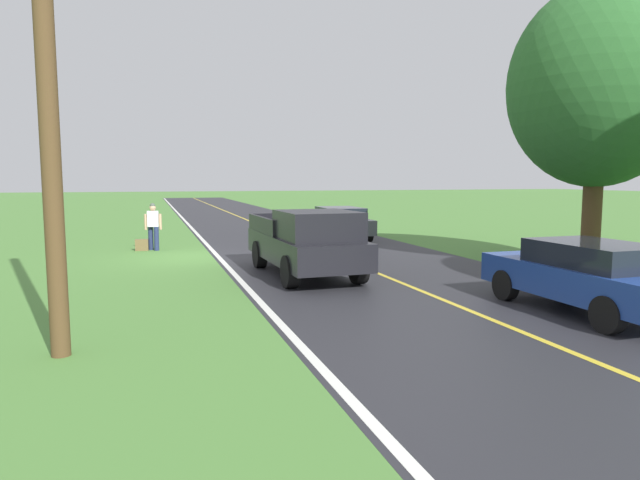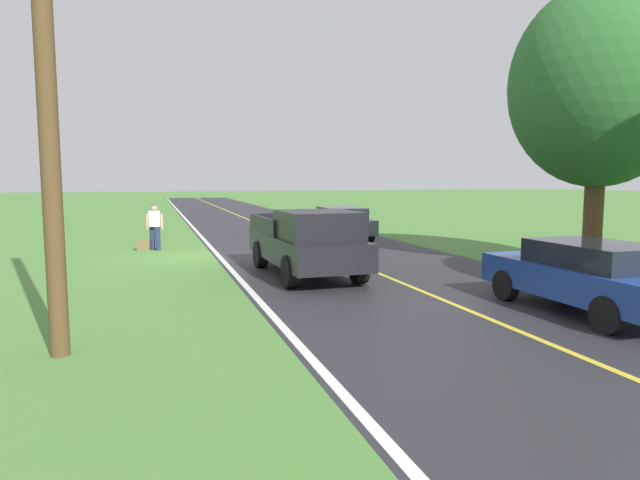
{
  "view_description": "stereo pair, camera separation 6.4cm",
  "coord_description": "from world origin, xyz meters",
  "px_view_note": "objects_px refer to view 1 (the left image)",
  "views": [
    {
      "loc": [
        1.39,
        19.0,
        2.64
      ],
      "look_at": [
        -2.16,
        7.65,
        1.32
      ],
      "focal_mm": 31.1,
      "sensor_mm": 36.0,
      "label": 1
    },
    {
      "loc": [
        1.33,
        19.02,
        2.64
      ],
      "look_at": [
        -2.16,
        7.65,
        1.32
      ],
      "focal_mm": 31.1,
      "sensor_mm": 36.0,
      "label": 2
    }
  ],
  "objects_px": {
    "suitcase_carried": "(142,245)",
    "tree_far_side_near": "(599,86)",
    "utility_pole_roadside": "(45,52)",
    "pickup_truck_passing": "(308,241)",
    "sedan_mid_oncoming": "(588,275)",
    "sedan_near_oncoming": "(339,222)",
    "hitchhiker_walking": "(153,224)"
  },
  "relations": [
    {
      "from": "tree_far_side_near",
      "to": "suitcase_carried",
      "type": "bearing_deg",
      "value": -31.79
    },
    {
      "from": "hitchhiker_walking",
      "to": "suitcase_carried",
      "type": "relative_size",
      "value": 3.8
    },
    {
      "from": "hitchhiker_walking",
      "to": "pickup_truck_passing",
      "type": "distance_m",
      "value": 8.04
    },
    {
      "from": "sedan_mid_oncoming",
      "to": "sedan_near_oncoming",
      "type": "bearing_deg",
      "value": -88.77
    },
    {
      "from": "suitcase_carried",
      "to": "hitchhiker_walking",
      "type": "bearing_deg",
      "value": 100.86
    },
    {
      "from": "suitcase_carried",
      "to": "utility_pole_roadside",
      "type": "relative_size",
      "value": 0.05
    },
    {
      "from": "sedan_mid_oncoming",
      "to": "utility_pole_roadside",
      "type": "relative_size",
      "value": 0.5
    },
    {
      "from": "hitchhiker_walking",
      "to": "pickup_truck_passing",
      "type": "relative_size",
      "value": 0.32
    },
    {
      "from": "tree_far_side_near",
      "to": "sedan_mid_oncoming",
      "type": "distance_m",
      "value": 7.81
    },
    {
      "from": "hitchhiker_walking",
      "to": "suitcase_carried",
      "type": "xyz_separation_m",
      "value": [
        0.43,
        0.04,
        -0.77
      ]
    },
    {
      "from": "suitcase_carried",
      "to": "utility_pole_roadside",
      "type": "xyz_separation_m",
      "value": [
        1.07,
        12.44,
        4.21
      ]
    },
    {
      "from": "suitcase_carried",
      "to": "tree_far_side_near",
      "type": "height_order",
      "value": "tree_far_side_near"
    },
    {
      "from": "sedan_mid_oncoming",
      "to": "utility_pole_roadside",
      "type": "height_order",
      "value": "utility_pole_roadside"
    },
    {
      "from": "pickup_truck_passing",
      "to": "tree_far_side_near",
      "type": "bearing_deg",
      "value": 173.3
    },
    {
      "from": "hitchhiker_walking",
      "to": "pickup_truck_passing",
      "type": "bearing_deg",
      "value": 119.18
    },
    {
      "from": "suitcase_carried",
      "to": "tree_far_side_near",
      "type": "xyz_separation_m",
      "value": [
        -12.88,
        7.98,
        5.11
      ]
    },
    {
      "from": "pickup_truck_passing",
      "to": "sedan_near_oncoming",
      "type": "bearing_deg",
      "value": -114.63
    },
    {
      "from": "hitchhiker_walking",
      "to": "sedan_mid_oncoming",
      "type": "xyz_separation_m",
      "value": [
        -8.09,
        12.61,
        -0.23
      ]
    },
    {
      "from": "tree_far_side_near",
      "to": "utility_pole_roadside",
      "type": "distance_m",
      "value": 14.68
    },
    {
      "from": "pickup_truck_passing",
      "to": "hitchhiker_walking",
      "type": "bearing_deg",
      "value": -60.82
    },
    {
      "from": "pickup_truck_passing",
      "to": "sedan_near_oncoming",
      "type": "xyz_separation_m",
      "value": [
        -3.87,
        -8.44,
        -0.21
      ]
    },
    {
      "from": "hitchhiker_walking",
      "to": "utility_pole_roadside",
      "type": "height_order",
      "value": "utility_pole_roadside"
    },
    {
      "from": "pickup_truck_passing",
      "to": "sedan_mid_oncoming",
      "type": "bearing_deg",
      "value": 126.73
    },
    {
      "from": "hitchhiker_walking",
      "to": "utility_pole_roadside",
      "type": "xyz_separation_m",
      "value": [
        1.5,
        12.48,
        3.44
      ]
    },
    {
      "from": "sedan_near_oncoming",
      "to": "sedan_mid_oncoming",
      "type": "xyz_separation_m",
      "value": [
        -0.3,
        14.03,
        0.0
      ]
    },
    {
      "from": "tree_far_side_near",
      "to": "hitchhiker_walking",
      "type": "bearing_deg",
      "value": -32.8
    },
    {
      "from": "pickup_truck_passing",
      "to": "tree_far_side_near",
      "type": "relative_size",
      "value": 0.66
    },
    {
      "from": "sedan_near_oncoming",
      "to": "suitcase_carried",
      "type": "bearing_deg",
      "value": 10.08
    },
    {
      "from": "tree_far_side_near",
      "to": "sedan_near_oncoming",
      "type": "bearing_deg",
      "value": -63.73
    },
    {
      "from": "hitchhiker_walking",
      "to": "sedan_near_oncoming",
      "type": "bearing_deg",
      "value": -169.68
    },
    {
      "from": "hitchhiker_walking",
      "to": "utility_pole_roadside",
      "type": "bearing_deg",
      "value": 83.15
    },
    {
      "from": "suitcase_carried",
      "to": "pickup_truck_passing",
      "type": "bearing_deg",
      "value": 37.07
    }
  ]
}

